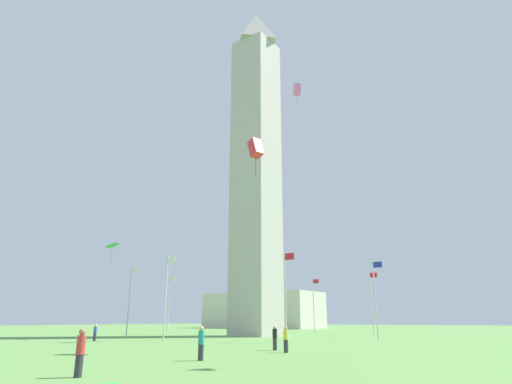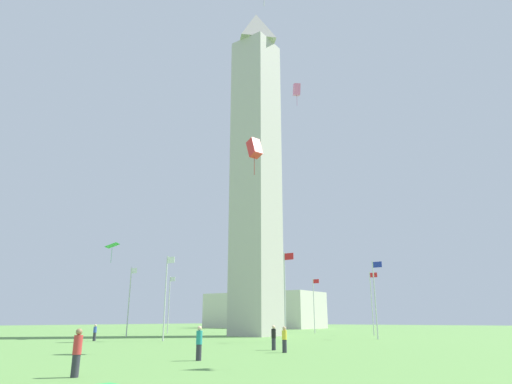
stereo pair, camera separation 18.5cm
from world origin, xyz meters
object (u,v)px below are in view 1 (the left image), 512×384
at_px(flagpole_n, 376,296).
at_px(person_yellow_shirt, 286,340).
at_px(obelisk_monument, 256,158).
at_px(flagpole_nw, 286,292).
at_px(person_black_shirt, 275,338).
at_px(person_teal_shirt, 201,343).
at_px(flagpole_w, 166,293).
at_px(person_red_shirt, 80,353).
at_px(kite_red_box, 256,148).
at_px(flagpole_ne, 372,300).
at_px(kite_pink_box, 297,90).
at_px(flagpole_se, 239,303).
at_px(flagpole_sw, 129,298).
at_px(flagpole_s, 169,302).
at_px(distant_building, 263,311).
at_px(person_blue_shirt, 95,333).
at_px(flagpole_e, 314,303).
at_px(kite_green_diamond, 112,246).

height_order(flagpole_n, person_yellow_shirt, flagpole_n).
bearing_deg(obelisk_monument, flagpole_nw, -44.86).
bearing_deg(person_black_shirt, person_teal_shirt, 161.99).
height_order(flagpole_w, person_red_shirt, flagpole_w).
height_order(flagpole_nw, kite_red_box, kite_red_box).
bearing_deg(person_black_shirt, flagpole_n, -24.86).
xyz_separation_m(flagpole_ne, person_black_shirt, (4.83, -32.30, -3.77)).
xyz_separation_m(person_teal_shirt, kite_pink_box, (-6.95, 23.72, 28.09)).
xyz_separation_m(flagpole_ne, flagpole_se, (-22.69, 0.00, 0.00)).
bearing_deg(flagpole_sw, flagpole_s, 112.50).
distance_m(obelisk_monument, distant_building, 56.09).
distance_m(person_blue_shirt, person_black_shirt, 21.96).
bearing_deg(kite_red_box, person_blue_shirt, 171.77).
distance_m(person_yellow_shirt, kite_red_box, 13.83).
bearing_deg(obelisk_monument, flagpole_n, 0.00).
height_order(flagpole_e, kite_green_diamond, kite_green_diamond).
relative_size(flagpole_ne, flagpole_se, 1.00).
xyz_separation_m(flagpole_s, person_teal_shirt, (33.36, -29.94, -3.73)).
bearing_deg(kite_green_diamond, kite_pink_box, 26.35).
height_order(flagpole_se, person_blue_shirt, flagpole_se).
distance_m(flagpole_se, flagpole_s, 12.28).
bearing_deg(flagpole_e, kite_pink_box, -65.02).
distance_m(flagpole_nw, person_teal_shirt, 19.89).
distance_m(person_red_shirt, kite_green_diamond, 36.37).
height_order(flagpole_ne, kite_red_box, kite_red_box).
relative_size(person_red_shirt, person_yellow_shirt, 1.07).
bearing_deg(person_black_shirt, flagpole_e, -1.61).
xyz_separation_m(kite_red_box, distant_building, (-44.63, 66.85, -10.33)).
bearing_deg(person_yellow_shirt, obelisk_monument, 24.81).
bearing_deg(flagpole_sw, flagpole_se, 90.00).
relative_size(flagpole_s, kite_red_box, 2.90).
relative_size(flagpole_ne, distant_building, 0.30).
relative_size(kite_pink_box, distant_building, 0.10).
xyz_separation_m(flagpole_sw, kite_red_box, (27.29, -11.66, 9.88)).
relative_size(obelisk_monument, kite_red_box, 16.74).
distance_m(flagpole_n, kite_green_diamond, 30.62).
bearing_deg(flagpole_se, flagpole_n, -22.50).
bearing_deg(flagpole_n, flagpole_s, 180.00).
bearing_deg(person_black_shirt, flagpole_ne, -16.72).
height_order(flagpole_e, flagpole_nw, same).
relative_size(flagpole_s, person_black_shirt, 5.05).
relative_size(flagpole_sw, flagpole_w, 1.00).
height_order(obelisk_monument, person_black_shirt, obelisk_monument).
xyz_separation_m(person_red_shirt, person_teal_shirt, (-0.89, 7.76, 0.00)).
height_order(flagpole_s, kite_pink_box, kite_pink_box).
xyz_separation_m(kite_green_diamond, kite_pink_box, (19.78, 9.80, 18.61)).
bearing_deg(flagpole_ne, flagpole_se, 180.00).
bearing_deg(flagpole_n, flagpole_e, 135.00).
distance_m(flagpole_sw, kite_green_diamond, 7.66).
bearing_deg(person_yellow_shirt, flagpole_s, 42.57).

